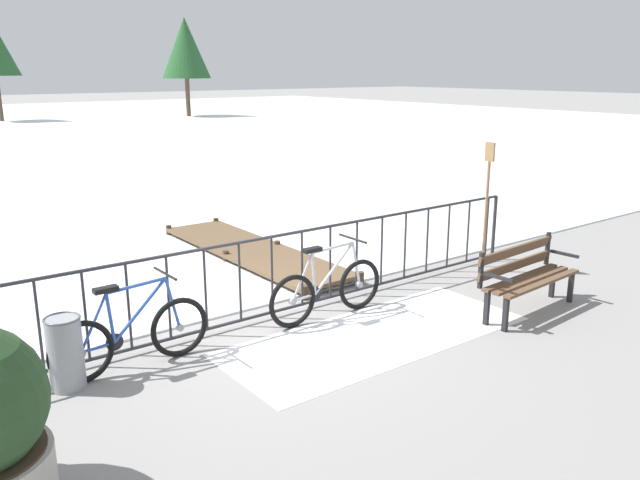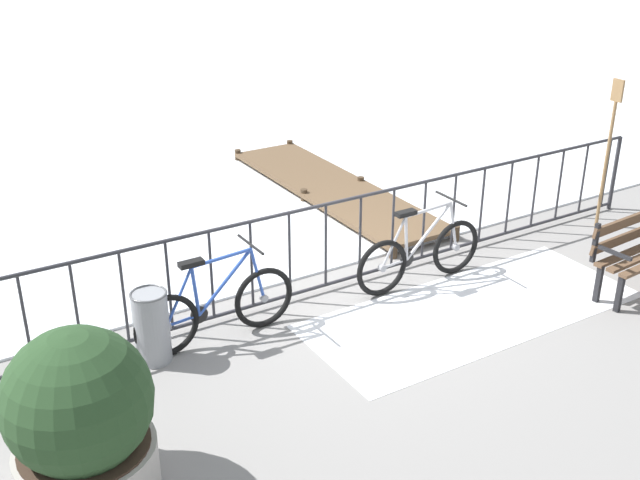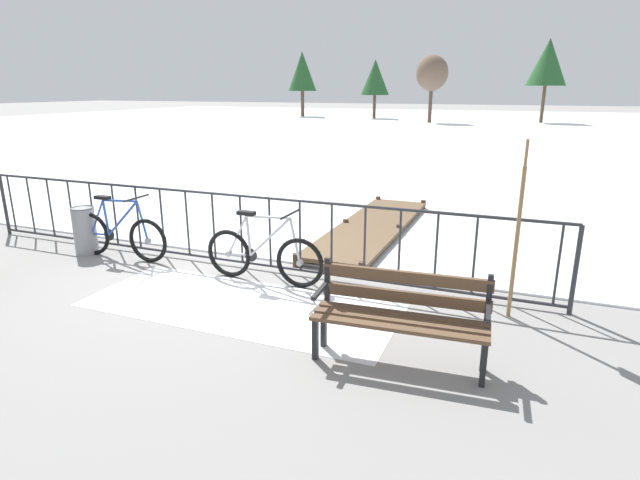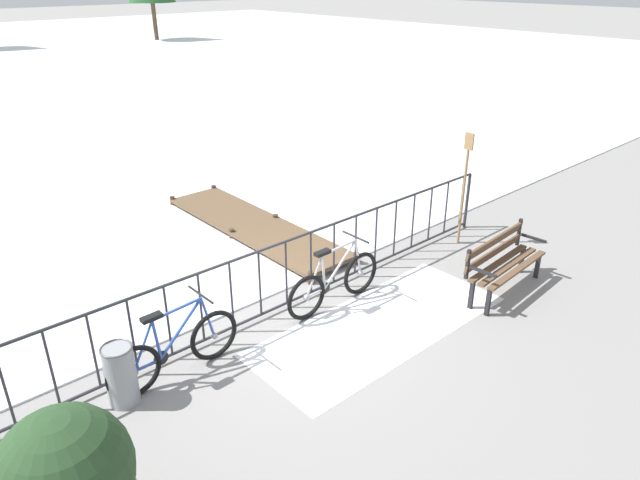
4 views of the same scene
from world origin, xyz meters
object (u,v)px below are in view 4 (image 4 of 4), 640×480
bicycle_near_railing (175,350)px  oar_upright (465,182)px  trash_bin (121,374)px  bicycle_second (334,283)px  park_bench (503,260)px

bicycle_near_railing → oar_upright: 5.60m
bicycle_near_railing → trash_bin: size_ratio=2.34×
bicycle_second → oar_upright: 3.17m
bicycle_second → oar_upright: oar_upright is taller
bicycle_near_railing → bicycle_second: size_ratio=1.00×
trash_bin → oar_upright: (6.22, 0.00, 0.76)m
park_bench → trash_bin: 5.48m
bicycle_near_railing → bicycle_second: 2.48m
bicycle_near_railing → bicycle_second: bearing=-1.6°
bicycle_near_railing → oar_upright: oar_upright is taller
trash_bin → oar_upright: bearing=0.0°
bicycle_second → bicycle_near_railing: bearing=178.4°
park_bench → oar_upright: size_ratio=0.82×
bicycle_near_railing → trash_bin: bearing=-179.9°
trash_bin → bicycle_second: bearing=-1.3°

